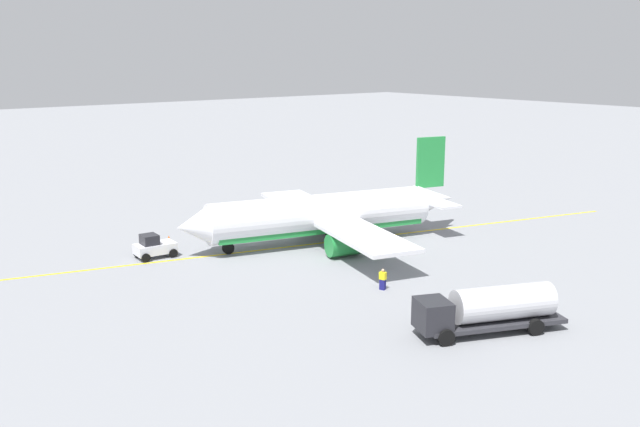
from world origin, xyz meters
TOP-DOWN VIEW (x-y plane):
  - ground_plane at (0.00, 0.00)m, footprint 400.00×400.00m
  - airplane at (-0.44, 0.12)m, footprint 29.08×27.83m
  - fuel_tanker at (5.03, 24.42)m, footprint 10.44×6.25m
  - pushback_tug at (14.88, -5.58)m, footprint 3.72×2.51m
  - refueling_worker at (4.61, 13.82)m, footprint 0.50×0.60m
  - safety_cone_nose at (11.44, -9.65)m, footprint 0.58×0.58m
  - taxi_line_marking at (0.00, 0.00)m, footprint 68.99×18.49m

SIDE VIEW (x-z plane):
  - ground_plane at x=0.00m, z-range 0.00..0.00m
  - taxi_line_marking at x=0.00m, z-range 0.00..0.01m
  - safety_cone_nose at x=11.44m, z-range 0.00..0.64m
  - refueling_worker at x=4.61m, z-range -0.03..1.68m
  - pushback_tug at x=14.88m, z-range -0.09..2.11m
  - fuel_tanker at x=5.03m, z-range 0.15..3.30m
  - airplane at x=-0.44m, z-range -2.18..7.70m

